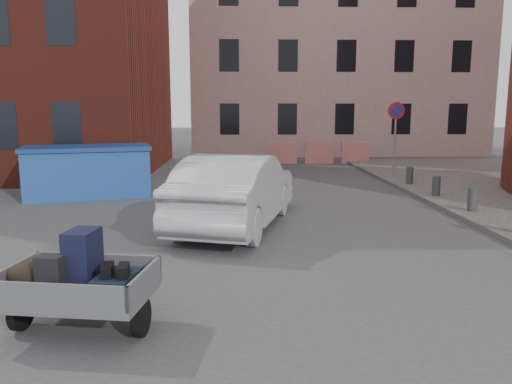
{
  "coord_description": "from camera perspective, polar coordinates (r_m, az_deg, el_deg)",
  "views": [
    {
      "loc": [
        0.39,
        -8.1,
        2.55
      ],
      "look_at": [
        0.71,
        0.51,
        1.1
      ],
      "focal_mm": 35.0,
      "sensor_mm": 36.0,
      "label": 1
    }
  ],
  "objects": [
    {
      "name": "ground",
      "position": [
        8.5,
        -4.72,
        -7.93
      ],
      "size": [
        120.0,
        120.0,
        0.0
      ],
      "primitive_type": "plane",
      "color": "#38383A",
      "rests_on": "ground"
    },
    {
      "name": "building_pink",
      "position": [
        30.94,
        8.74,
        17.7
      ],
      "size": [
        16.0,
        8.0,
        14.0
      ],
      "primitive_type": "cube",
      "color": "#BB9090",
      "rests_on": "ground"
    },
    {
      "name": "no_parking_sign",
      "position": [
        18.47,
        15.68,
        7.53
      ],
      "size": [
        0.6,
        0.09,
        2.65
      ],
      "color": "gray",
      "rests_on": "sidewalk"
    },
    {
      "name": "bollards",
      "position": [
        12.98,
        23.51,
        -0.81
      ],
      "size": [
        0.22,
        9.02,
        0.55
      ],
      "color": "#3A3A3D",
      "rests_on": "sidewalk"
    },
    {
      "name": "barriers",
      "position": [
        23.5,
        7.22,
        4.46
      ],
      "size": [
        4.7,
        0.18,
        1.0
      ],
      "color": "red",
      "rests_on": "ground"
    },
    {
      "name": "trailer",
      "position": [
        6.08,
        -19.76,
        -9.65
      ],
      "size": [
        1.75,
        1.91,
        1.2
      ],
      "rotation": [
        0.0,
        0.0,
        -0.15
      ],
      "color": "black",
      "rests_on": "ground"
    },
    {
      "name": "dumpster",
      "position": [
        15.34,
        -18.65,
        2.28
      ],
      "size": [
        3.88,
        2.69,
        1.48
      ],
      "rotation": [
        0.0,
        0.0,
        0.27
      ],
      "color": "#224EA5",
      "rests_on": "ground"
    },
    {
      "name": "silver_car",
      "position": [
        10.78,
        -2.24,
        0.18
      ],
      "size": [
        2.91,
        5.11,
        1.59
      ],
      "primitive_type": "imported",
      "rotation": [
        0.0,
        0.0,
        2.87
      ],
      "color": "#A3A6AA",
      "rests_on": "ground"
    }
  ]
}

